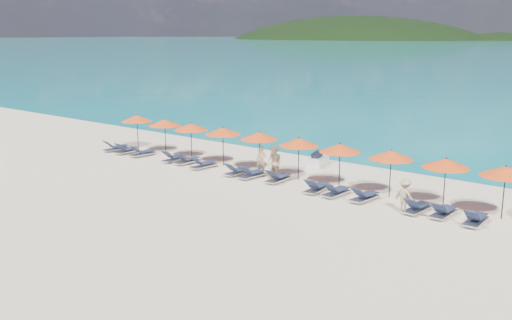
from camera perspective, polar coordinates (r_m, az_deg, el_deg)
The scene contains 32 objects.
ground at distance 26.93m, azimuth -4.02°, elevation -3.58°, with size 1400.00×1400.00×0.00m, color beige.
headland_main at distance 644.47m, azimuth 9.36°, elevation 8.42°, with size 374.00×242.00×126.50m.
headland_small at distance 604.18m, azimuth 22.89°, elevation 7.62°, with size 162.00×126.00×85.50m.
jetski at distance 33.11m, azimuth 6.17°, elevation 0.01°, with size 1.36×2.26×0.75m.
beachgoer_a at distance 30.62m, azimuth 0.54°, elevation -0.05°, with size 0.57×0.37×1.56m, color tan.
beachgoer_b at distance 29.51m, azimuth 1.83°, elevation -0.31°, with size 0.87×0.50×1.80m, color tan.
beachgoer_c at distance 25.05m, azimuth 14.65°, elevation -3.45°, with size 0.96×0.44×1.48m, color tan.
umbrella_0 at distance 38.15m, azimuth -11.82°, elevation 4.10°, with size 2.10×2.10×2.28m.
umbrella_1 at distance 36.04m, azimuth -9.10°, elevation 3.72°, with size 2.10×2.10×2.28m.
umbrella_2 at distance 34.22m, azimuth -6.52°, elevation 3.32°, with size 2.10×2.10×2.28m.
umbrella_3 at distance 32.55m, azimuth -3.32°, elevation 2.91°, with size 2.10×2.10×2.28m.
umbrella_4 at distance 30.98m, azimuth 0.34°, elevation 2.43°, with size 2.10×2.10×2.28m.
umbrella_5 at distance 29.30m, azimuth 4.30°, elevation 1.80°, with size 2.10×2.10×2.28m.
umbrella_6 at distance 28.01m, azimuth 8.41°, elevation 1.20°, with size 2.10×2.10×2.28m.
umbrella_7 at distance 26.87m, azimuth 13.37°, elevation 0.50°, with size 2.10×2.10×2.28m.
umbrella_8 at distance 25.80m, azimuth 18.48°, elevation -0.31°, with size 2.10×2.10×2.28m.
umbrella_9 at distance 25.16m, azimuth 23.71°, elevation -1.05°, with size 2.10×2.10×2.28m.
lounger_0 at distance 37.97m, azimuth -13.85°, elevation 1.23°, with size 0.78×1.75×0.66m.
lounger_1 at distance 37.01m, azimuth -12.76°, elevation 0.99°, with size 0.63×1.70×0.66m.
lounger_2 at distance 35.98m, azimuth -11.28°, elevation 0.73°, with size 0.76×1.75×0.66m.
lounger_3 at distance 34.17m, azimuth -8.20°, elevation 0.22°, with size 0.71×1.73×0.66m.
lounger_4 at distance 33.48m, azimuth -6.91°, elevation -0.00°, with size 0.71×1.73×0.66m.
lounger_5 at distance 32.28m, azimuth -5.28°, elevation -0.44°, with size 0.77×1.75×0.66m.
lounger_6 at distance 30.66m, azimuth -1.89°, elevation -1.09°, with size 0.68×1.72×0.66m.
lounger_7 at distance 30.01m, azimuth -0.46°, elevation -1.39°, with size 0.74×1.74×0.66m.
lounger_8 at distance 29.21m, azimuth 2.23°, elevation -1.78°, with size 0.68×1.72×0.66m.
lounger_9 at distance 27.52m, azimuth 6.07°, elevation -2.75°, with size 0.76×1.75×0.66m.
lounger_10 at distance 27.00m, azimuth 8.02°, elevation -3.11°, with size 0.71×1.73×0.66m.
lounger_11 at distance 26.42m, azimuth 10.79°, elevation -3.57°, with size 0.79×1.75×0.66m.
lounger_12 at distance 25.30m, azimuth 15.83°, elevation -4.56°, with size 0.76×1.75×0.66m.
lounger_13 at distance 25.02m, azimuth 18.22°, elevation -4.91°, with size 0.65×1.71×0.66m.
lounger_14 at distance 24.48m, azimuth 21.11°, elevation -5.52°, with size 0.67×1.72×0.66m.
Camera 1 is at (17.66, -18.89, 7.51)m, focal length 40.00 mm.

